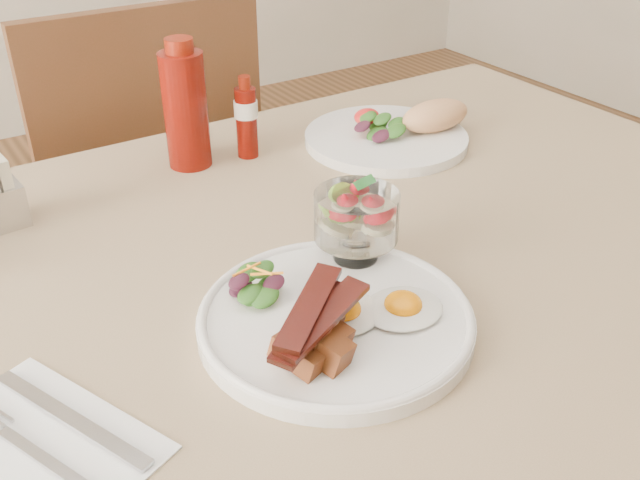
# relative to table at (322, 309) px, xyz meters

# --- Properties ---
(table) EXTENTS (1.33, 0.88, 0.75)m
(table) POSITION_rel_table_xyz_m (0.00, 0.00, 0.00)
(table) COLOR #562F1B
(table) RESTS_ON ground
(chair_far) EXTENTS (0.42, 0.42, 0.93)m
(chair_far) POSITION_rel_table_xyz_m (0.00, 0.66, -0.14)
(chair_far) COLOR #562F1B
(chair_far) RESTS_ON ground
(main_plate) EXTENTS (0.28, 0.28, 0.02)m
(main_plate) POSITION_rel_table_xyz_m (-0.07, -0.13, 0.10)
(main_plate) COLOR white
(main_plate) RESTS_ON table
(fried_eggs) EXTENTS (0.15, 0.12, 0.02)m
(fried_eggs) POSITION_rel_table_xyz_m (-0.04, -0.15, 0.11)
(fried_eggs) COLOR silver
(fried_eggs) RESTS_ON main_plate
(bacon_potato_pile) EXTENTS (0.13, 0.10, 0.05)m
(bacon_potato_pile) POSITION_rel_table_xyz_m (-0.12, -0.17, 0.13)
(bacon_potato_pile) COLOR maroon
(bacon_potato_pile) RESTS_ON main_plate
(side_salad) EXTENTS (0.07, 0.07, 0.03)m
(side_salad) POSITION_rel_table_xyz_m (-0.12, -0.06, 0.12)
(side_salad) COLOR #215316
(side_salad) RESTS_ON main_plate
(fruit_cup) EXTENTS (0.09, 0.09, 0.10)m
(fruit_cup) POSITION_rel_table_xyz_m (0.01, -0.06, 0.16)
(fruit_cup) COLOR white
(fruit_cup) RESTS_ON main_plate
(second_plate) EXTENTS (0.27, 0.26, 0.06)m
(second_plate) POSITION_rel_table_xyz_m (0.28, 0.21, 0.11)
(second_plate) COLOR white
(second_plate) RESTS_ON table
(ketchup_bottle) EXTENTS (0.08, 0.08, 0.19)m
(ketchup_bottle) POSITION_rel_table_xyz_m (-0.03, 0.31, 0.18)
(ketchup_bottle) COLOR #600C05
(ketchup_bottle) RESTS_ON table
(hot_sauce_bottle) EXTENTS (0.04, 0.04, 0.12)m
(hot_sauce_bottle) POSITION_rel_table_xyz_m (0.05, 0.29, 0.15)
(hot_sauce_bottle) COLOR #600C05
(hot_sauce_bottle) RESTS_ON table
(napkin_cutlery) EXTENTS (0.18, 0.22, 0.01)m
(napkin_cutlery) POSITION_rel_table_xyz_m (-0.35, -0.13, 0.09)
(napkin_cutlery) COLOR white
(napkin_cutlery) RESTS_ON table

